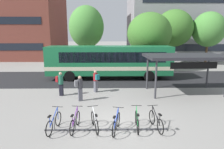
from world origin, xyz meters
name	(u,v)px	position (x,y,z in m)	size (l,w,h in m)	color
ground	(118,124)	(0.00, 0.00, 0.00)	(200.00, 200.00, 0.00)	gray
bus_lane_asphalt	(113,78)	(0.00, 10.09, 0.00)	(80.00, 7.20, 0.01)	#232326
city_bus	(109,61)	(-0.45, 10.09, 1.78)	(12.03, 2.62, 3.20)	#196B3D
bike_rack	(106,128)	(-0.60, -0.68, 0.09)	(5.74, 0.10, 0.70)	#47474C
parked_bicycle_blue_0	(54,123)	(-3.01, -0.65, 0.38)	(0.52, 1.71, 0.99)	black
parked_bicycle_purple_1	(75,122)	(-2.05, -0.59, 0.38)	(0.52, 1.72, 0.99)	black
parked_bicycle_white_2	(95,122)	(-1.13, -0.58, 0.38)	(0.61, 1.68, 0.99)	black
parked_bicycle_blue_3	(116,124)	(-0.14, -0.78, 0.38)	(0.59, 1.69, 0.99)	black
parked_bicycle_green_4	(137,121)	(0.85, -0.56, 0.38)	(0.52, 1.72, 0.99)	black
parked_bicycle_black_5	(156,121)	(1.75, -0.55, 0.38)	(0.52, 1.71, 0.99)	black
transit_shelter	(186,58)	(5.19, 5.14, 2.68)	(5.94, 3.51, 2.87)	#38383D
commuter_red_pack_0	(60,82)	(-3.93, 4.62, 1.00)	(0.56, 0.38, 1.74)	black
commuter_teal_pack_1	(96,80)	(-1.45, 5.44, 0.98)	(0.56, 0.60, 1.69)	#565660
commuter_grey_pack_2	(80,87)	(-2.39, 3.46, 0.98)	(0.60, 0.48, 1.70)	#565660
street_tree_0	(86,27)	(-3.25, 16.62, 5.21)	(4.41, 4.41, 7.85)	brown
street_tree_1	(149,33)	(4.36, 14.56, 4.40)	(5.20, 5.20, 6.85)	brown
street_tree_2	(174,28)	(8.66, 18.86, 5.10)	(5.18, 5.18, 7.64)	brown
street_tree_3	(209,29)	(13.25, 18.29, 4.94)	(4.41, 4.41, 7.31)	brown
building_left_wing	(4,2)	(-19.14, 28.42, 9.83)	(19.50, 13.46, 19.67)	brown
building_right_wing	(187,7)	(13.72, 28.03, 9.10)	(20.51, 12.01, 18.21)	gray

